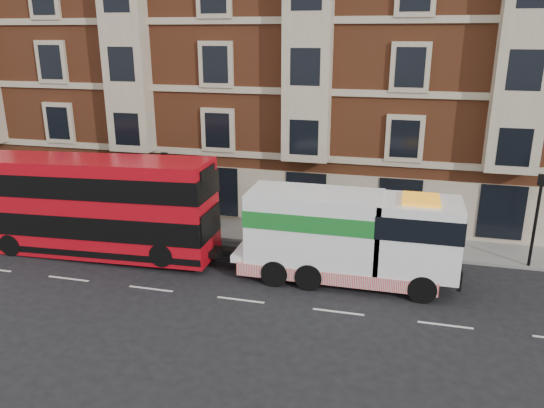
{
  "coord_description": "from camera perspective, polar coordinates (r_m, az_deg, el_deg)",
  "views": [
    {
      "loc": [
        6.0,
        -18.46,
        10.37
      ],
      "look_at": [
        0.31,
        4.0,
        2.89
      ],
      "focal_mm": 35.0,
      "sensor_mm": 36.0,
      "label": 1
    }
  ],
  "objects": [
    {
      "name": "sidewalk",
      "position": [
        28.57,
        1.12,
        -3.25
      ],
      "size": [
        90.0,
        3.0,
        0.15
      ],
      "primitive_type": "cube",
      "color": "slate",
      "rests_on": "ground"
    },
    {
      "name": "lamp_post_west",
      "position": [
        28.49,
        -11.3,
        1.86
      ],
      "size": [
        0.35,
        0.15,
        4.35
      ],
      "color": "black",
      "rests_on": "sidewalk"
    },
    {
      "name": "lamp_post_east",
      "position": [
        26.52,
        26.6,
        -0.94
      ],
      "size": [
        0.35,
        0.15,
        4.35
      ],
      "color": "black",
      "rests_on": "sidewalk"
    },
    {
      "name": "double_decker_bus",
      "position": [
        26.8,
        -18.63,
        -0.08
      ],
      "size": [
        11.84,
        2.72,
        4.79
      ],
      "color": "red",
      "rests_on": "ground"
    },
    {
      "name": "ground",
      "position": [
        22.01,
        -3.4,
        -10.27
      ],
      "size": [
        120.0,
        120.0,
        0.0
      ],
      "primitive_type": "plane",
      "color": "black",
      "rests_on": "ground"
    },
    {
      "name": "victorian_terrace",
      "position": [
        33.91,
        5.11,
        17.3
      ],
      "size": [
        45.0,
        12.0,
        20.4
      ],
      "color": "brown",
      "rests_on": "ground"
    },
    {
      "name": "tow_truck",
      "position": [
        22.97,
        7.86,
        -3.42
      ],
      "size": [
        9.48,
        2.8,
        3.95
      ],
      "color": "white",
      "rests_on": "ground"
    },
    {
      "name": "pedestrian",
      "position": [
        33.22,
        -23.18,
        0.15
      ],
      "size": [
        0.8,
        0.77,
        1.85
      ],
      "primitive_type": "imported",
      "rotation": [
        0.0,
        0.0,
        -0.69
      ],
      "color": "black",
      "rests_on": "sidewalk"
    }
  ]
}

